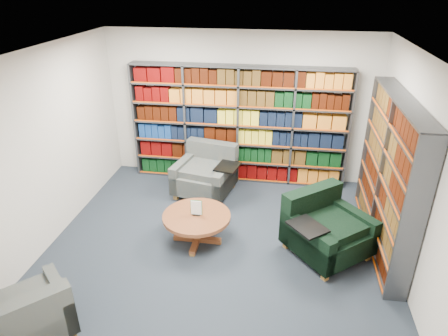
# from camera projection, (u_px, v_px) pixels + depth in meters

# --- Properties ---
(room_shell) EXTENTS (5.02, 5.02, 2.82)m
(room_shell) POSITION_uv_depth(u_px,v_px,m) (217.00, 164.00, 5.26)
(room_shell) COLOR #19202E
(room_shell) RESTS_ON ground
(bookshelf_back) EXTENTS (4.00, 0.28, 2.20)m
(bookshelf_back) POSITION_uv_depth(u_px,v_px,m) (238.00, 126.00, 7.47)
(bookshelf_back) COLOR #47494F
(bookshelf_back) RESTS_ON ground
(bookshelf_right) EXTENTS (0.28, 2.50, 2.20)m
(bookshelf_right) POSITION_uv_depth(u_px,v_px,m) (389.00, 176.00, 5.60)
(bookshelf_right) COLOR #47494F
(bookshelf_right) RESTS_ON ground
(chair_teal_left) EXTENTS (1.24, 1.14, 0.88)m
(chair_teal_left) POSITION_uv_depth(u_px,v_px,m) (207.00, 174.00, 7.32)
(chair_teal_left) COLOR #0F2338
(chair_teal_left) RESTS_ON ground
(chair_green_right) EXTENTS (1.38, 1.38, 0.89)m
(chair_green_right) POSITION_uv_depth(u_px,v_px,m) (323.00, 229.00, 5.72)
(chair_green_right) COLOR black
(chair_green_right) RESTS_ON ground
(chair_teal_front) EXTENTS (1.15, 1.15, 0.74)m
(chair_teal_front) POSITION_uv_depth(u_px,v_px,m) (31.00, 317.00, 4.33)
(chair_teal_front) COLOR #0F2338
(chair_teal_front) RESTS_ON ground
(coffee_table) EXTENTS (1.00, 1.00, 0.71)m
(coffee_table) POSITION_uv_depth(u_px,v_px,m) (197.00, 220.00, 5.89)
(coffee_table) COLOR brown
(coffee_table) RESTS_ON ground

